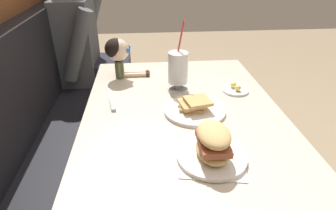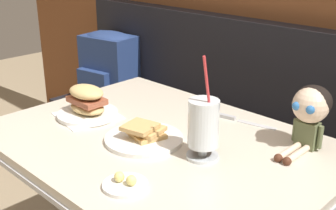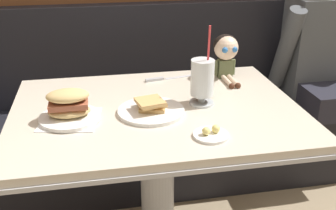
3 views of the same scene
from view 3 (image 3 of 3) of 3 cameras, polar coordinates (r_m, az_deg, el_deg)
booth_bench at (r=2.29m, az=-4.04°, el=-3.37°), size 2.60×0.48×1.00m
diner_table at (r=1.64m, az=-1.58°, el=-6.62°), size 1.11×0.81×0.74m
toast_plate at (r=1.50m, az=-2.41°, el=-0.57°), size 0.25×0.25×0.06m
milkshake_glass at (r=1.54m, az=4.89°, el=3.61°), size 0.10×0.10×0.32m
sandwich_plate at (r=1.47m, az=-13.89°, el=-0.42°), size 0.23×0.23×0.12m
butter_saucer at (r=1.34m, az=6.11°, el=-4.10°), size 0.12×0.12×0.04m
butter_knife at (r=1.83m, az=-0.90°, el=3.74°), size 0.23×0.06×0.01m
seated_doll at (r=1.84m, az=8.23°, el=7.71°), size 0.11×0.22×0.20m
diner_patron at (r=2.42m, az=21.16°, el=7.23°), size 0.55×0.48×0.81m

